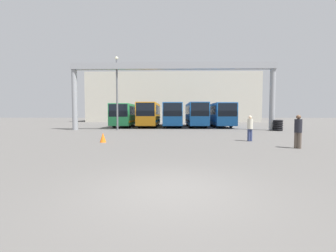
{
  "coord_description": "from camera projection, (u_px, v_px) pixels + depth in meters",
  "views": [
    {
      "loc": [
        0.05,
        -5.36,
        1.86
      ],
      "look_at": [
        -0.56,
        22.23,
        0.36
      ],
      "focal_mm": 24.0,
      "sensor_mm": 36.0,
      "label": 1
    }
  ],
  "objects": [
    {
      "name": "pedestrian_far_center",
      "position": [
        250.0,
        128.0,
        15.21
      ],
      "size": [
        0.36,
        0.36,
        1.74
      ],
      "rotation": [
        0.0,
        0.0,
        0.36
      ],
      "color": "navy",
      "rests_on": "ground"
    },
    {
      "name": "traffic_cone",
      "position": [
        103.0,
        137.0,
        14.62
      ],
      "size": [
        0.4,
        0.4,
        0.64
      ],
      "color": "orange",
      "rests_on": "ground"
    },
    {
      "name": "tire_stack",
      "position": [
        278.0,
        125.0,
        24.57
      ],
      "size": [
        1.04,
        1.04,
        1.2
      ],
      "color": "black",
      "rests_on": "ground"
    },
    {
      "name": "pedestrian_mid_left",
      "position": [
        298.0,
        131.0,
        12.04
      ],
      "size": [
        0.38,
        0.38,
        1.81
      ],
      "rotation": [
        0.0,
        0.0,
        2.22
      ],
      "color": "brown",
      "rests_on": "ground"
    },
    {
      "name": "bus_slot_4",
      "position": [
        218.0,
        114.0,
        33.53
      ],
      "size": [
        2.59,
        12.31,
        3.27
      ],
      "color": "#1959A5",
      "rests_on": "ground"
    },
    {
      "name": "bus_slot_3",
      "position": [
        196.0,
        113.0,
        32.53
      ],
      "size": [
        2.48,
        10.17,
        3.34
      ],
      "color": "#1959A5",
      "rests_on": "ground"
    },
    {
      "name": "building_backdrop",
      "position": [
        173.0,
        99.0,
        55.47
      ],
      "size": [
        39.27,
        12.0,
        11.19
      ],
      "color": "#B7B2A3",
      "rests_on": "ground"
    },
    {
      "name": "bus_slot_2",
      "position": [
        173.0,
        113.0,
        33.32
      ],
      "size": [
        2.52,
        11.59,
        3.31
      ],
      "color": "#1959A5",
      "rests_on": "ground"
    },
    {
      "name": "overhead_gantry",
      "position": [
        173.0,
        76.0,
        25.29
      ],
      "size": [
        23.04,
        0.8,
        7.57
      ],
      "color": "gray",
      "rests_on": "ground"
    },
    {
      "name": "bus_slot_0",
      "position": [
        127.0,
        114.0,
        32.82
      ],
      "size": [
        2.59,
        10.28,
        3.17
      ],
      "color": "#268C4C",
      "rests_on": "ground"
    },
    {
      "name": "bus_slot_1",
      "position": [
        150.0,
        113.0,
        32.68
      ],
      "size": [
        2.54,
        10.17,
        3.34
      ],
      "color": "orange",
      "rests_on": "ground"
    },
    {
      "name": "lamp_post",
      "position": [
        117.0,
        90.0,
        25.48
      ],
      "size": [
        0.36,
        0.36,
        8.31
      ],
      "color": "#595B60",
      "rests_on": "ground"
    },
    {
      "name": "ground_plane",
      "position": [
        171.0,
        190.0,
        5.46
      ],
      "size": [
        200.0,
        200.0,
        0.0
      ],
      "primitive_type": "plane",
      "color": "#514F4C"
    }
  ]
}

